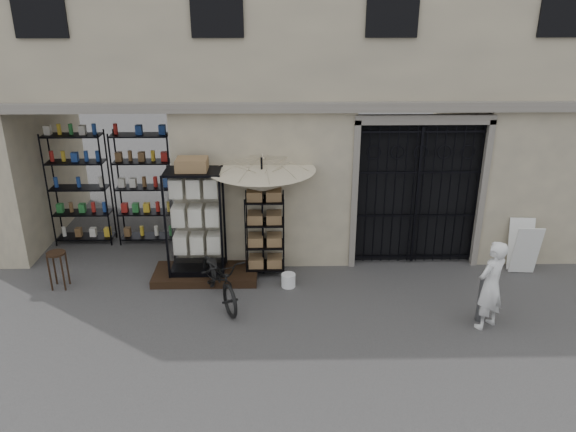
{
  "coord_description": "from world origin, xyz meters",
  "views": [
    {
      "loc": [
        -0.99,
        -8.18,
        5.24
      ],
      "look_at": [
        -0.8,
        1.4,
        1.35
      ],
      "focal_mm": 35.0,
      "sensor_mm": 36.0,
      "label": 1
    }
  ],
  "objects_px": {
    "wooden_stool": "(58,269)",
    "market_umbrella": "(262,174)",
    "display_cabinet": "(196,227)",
    "shopkeeper": "(484,326)",
    "white_bucket": "(288,280)",
    "easel_sign": "(523,247)",
    "wire_rack": "(265,235)",
    "steel_bollard": "(482,299)",
    "bicycle": "(220,300)"
  },
  "relations": [
    {
      "from": "wooden_stool",
      "to": "easel_sign",
      "type": "relative_size",
      "value": 0.7
    },
    {
      "from": "wire_rack",
      "to": "easel_sign",
      "type": "bearing_deg",
      "value": -25.36
    },
    {
      "from": "market_umbrella",
      "to": "white_bucket",
      "type": "relative_size",
      "value": 10.67
    },
    {
      "from": "wire_rack",
      "to": "steel_bollard",
      "type": "xyz_separation_m",
      "value": [
        3.67,
        -1.8,
        -0.4
      ]
    },
    {
      "from": "bicycle",
      "to": "easel_sign",
      "type": "xyz_separation_m",
      "value": [
        5.87,
        1.0,
        0.54
      ]
    },
    {
      "from": "white_bucket",
      "to": "shopkeeper",
      "type": "relative_size",
      "value": 0.17
    },
    {
      "from": "white_bucket",
      "to": "easel_sign",
      "type": "xyz_separation_m",
      "value": [
        4.63,
        0.51,
        0.41
      ]
    },
    {
      "from": "market_umbrella",
      "to": "white_bucket",
      "type": "bearing_deg",
      "value": -48.7
    },
    {
      "from": "bicycle",
      "to": "steel_bollard",
      "type": "relative_size",
      "value": 2.17
    },
    {
      "from": "white_bucket",
      "to": "steel_bollard",
      "type": "bearing_deg",
      "value": -20.91
    },
    {
      "from": "market_umbrella",
      "to": "bicycle",
      "type": "distance_m",
      "value": 2.42
    },
    {
      "from": "display_cabinet",
      "to": "white_bucket",
      "type": "distance_m",
      "value": 2.02
    },
    {
      "from": "display_cabinet",
      "to": "market_umbrella",
      "type": "relative_size",
      "value": 0.77
    },
    {
      "from": "display_cabinet",
      "to": "shopkeeper",
      "type": "distance_m",
      "value": 5.42
    },
    {
      "from": "display_cabinet",
      "to": "easel_sign",
      "type": "distance_m",
      "value": 6.39
    },
    {
      "from": "wire_rack",
      "to": "wooden_stool",
      "type": "bearing_deg",
      "value": 162.8
    },
    {
      "from": "white_bucket",
      "to": "wooden_stool",
      "type": "xyz_separation_m",
      "value": [
        -4.3,
        0.06,
        0.25
      ]
    },
    {
      "from": "wooden_stool",
      "to": "shopkeeper",
      "type": "height_order",
      "value": "wooden_stool"
    },
    {
      "from": "steel_bollard",
      "to": "easel_sign",
      "type": "height_order",
      "value": "easel_sign"
    },
    {
      "from": "market_umbrella",
      "to": "easel_sign",
      "type": "relative_size",
      "value": 2.76
    },
    {
      "from": "market_umbrella",
      "to": "easel_sign",
      "type": "height_order",
      "value": "market_umbrella"
    },
    {
      "from": "wooden_stool",
      "to": "market_umbrella",
      "type": "bearing_deg",
      "value": 7.38
    },
    {
      "from": "display_cabinet",
      "to": "wooden_stool",
      "type": "bearing_deg",
      "value": -169.58
    },
    {
      "from": "white_bucket",
      "to": "wooden_stool",
      "type": "relative_size",
      "value": 0.37
    },
    {
      "from": "wire_rack",
      "to": "easel_sign",
      "type": "relative_size",
      "value": 1.59
    },
    {
      "from": "wooden_stool",
      "to": "wire_rack",
      "type": "bearing_deg",
      "value": 7.53
    },
    {
      "from": "bicycle",
      "to": "wooden_stool",
      "type": "relative_size",
      "value": 2.47
    },
    {
      "from": "display_cabinet",
      "to": "easel_sign",
      "type": "height_order",
      "value": "display_cabinet"
    },
    {
      "from": "white_bucket",
      "to": "steel_bollard",
      "type": "xyz_separation_m",
      "value": [
        3.23,
        -1.23,
        0.28
      ]
    },
    {
      "from": "market_umbrella",
      "to": "shopkeeper",
      "type": "bearing_deg",
      "value": -27.74
    },
    {
      "from": "display_cabinet",
      "to": "wooden_stool",
      "type": "distance_m",
      "value": 2.67
    },
    {
      "from": "wire_rack",
      "to": "white_bucket",
      "type": "bearing_deg",
      "value": -76.59
    },
    {
      "from": "white_bucket",
      "to": "steel_bollard",
      "type": "relative_size",
      "value": 0.32
    },
    {
      "from": "wire_rack",
      "to": "shopkeeper",
      "type": "relative_size",
      "value": 1.06
    },
    {
      "from": "market_umbrella",
      "to": "wooden_stool",
      "type": "bearing_deg",
      "value": -172.62
    },
    {
      "from": "bicycle",
      "to": "steel_bollard",
      "type": "xyz_separation_m",
      "value": [
        4.47,
        -0.74,
        0.41
      ]
    },
    {
      "from": "shopkeeper",
      "to": "easel_sign",
      "type": "relative_size",
      "value": 1.5
    },
    {
      "from": "wooden_stool",
      "to": "steel_bollard",
      "type": "distance_m",
      "value": 7.64
    },
    {
      "from": "bicycle",
      "to": "steel_bollard",
      "type": "height_order",
      "value": "bicycle"
    },
    {
      "from": "white_bucket",
      "to": "steel_bollard",
      "type": "distance_m",
      "value": 3.47
    },
    {
      "from": "shopkeeper",
      "to": "bicycle",
      "type": "bearing_deg",
      "value": -45.37
    },
    {
      "from": "display_cabinet",
      "to": "shopkeeper",
      "type": "relative_size",
      "value": 1.42
    },
    {
      "from": "display_cabinet",
      "to": "white_bucket",
      "type": "bearing_deg",
      "value": -10.6
    },
    {
      "from": "wire_rack",
      "to": "white_bucket",
      "type": "relative_size",
      "value": 6.18
    },
    {
      "from": "display_cabinet",
      "to": "bicycle",
      "type": "bearing_deg",
      "value": -58.51
    },
    {
      "from": "shopkeeper",
      "to": "wire_rack",
      "type": "bearing_deg",
      "value": -61.9
    },
    {
      "from": "wire_rack",
      "to": "shopkeeper",
      "type": "bearing_deg",
      "value": -52.9
    },
    {
      "from": "wooden_stool",
      "to": "steel_bollard",
      "type": "bearing_deg",
      "value": -9.72
    },
    {
      "from": "white_bucket",
      "to": "wooden_stool",
      "type": "distance_m",
      "value": 4.31
    },
    {
      "from": "wire_rack",
      "to": "steel_bollard",
      "type": "relative_size",
      "value": 2.0
    }
  ]
}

